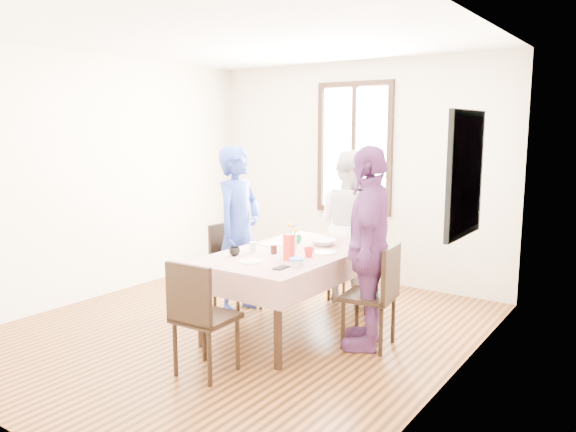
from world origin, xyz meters
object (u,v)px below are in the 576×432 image
at_px(chair_left, 238,268).
at_px(person_right, 368,248).
at_px(dining_table, 291,291).
at_px(chair_far, 350,259).
at_px(chair_near, 206,317).
at_px(chair_right, 369,296).
at_px(person_far, 350,226).
at_px(person_left, 239,230).

xyz_separation_m(chair_left, person_right, (1.55, -0.11, 0.42)).
bearing_deg(dining_table, person_right, 3.94).
relative_size(chair_left, chair_far, 1.00).
xyz_separation_m(chair_far, chair_near, (0.00, -2.32, 0.00)).
distance_m(chair_left, chair_far, 1.27).
height_order(chair_right, person_far, person_far).
xyz_separation_m(chair_right, chair_near, (-0.79, -1.21, 0.00)).
bearing_deg(person_left, person_far, -42.42).
bearing_deg(chair_near, person_far, 87.13).
relative_size(chair_near, person_far, 0.55).
height_order(chair_left, chair_right, same).
relative_size(dining_table, chair_left, 1.85).
distance_m(chair_near, person_right, 1.49).
bearing_deg(person_far, dining_table, 103.32).
bearing_deg(person_left, person_right, -98.38).
distance_m(chair_far, person_right, 1.41).
bearing_deg(person_far, person_right, 138.51).
distance_m(dining_table, chair_left, 0.81).
xyz_separation_m(dining_table, chair_far, (0.00, 1.16, 0.08)).
xyz_separation_m(dining_table, person_left, (-0.77, 0.16, 0.49)).
height_order(chair_near, person_far, person_far).
bearing_deg(chair_near, chair_far, 87.13).
distance_m(chair_right, chair_far, 1.36).
bearing_deg(chair_right, chair_near, 139.99).
height_order(dining_table, person_left, person_left).
relative_size(chair_left, chair_near, 1.00).
bearing_deg(chair_left, chair_right, 91.31).
height_order(person_left, person_right, person_right).
height_order(chair_right, person_left, person_left).
height_order(chair_far, person_right, person_right).
bearing_deg(person_right, chair_left, -115.23).
distance_m(chair_far, chair_near, 2.32).
bearing_deg(person_left, chair_far, -41.83).
xyz_separation_m(chair_right, person_right, (-0.02, 0.00, 0.42)).
bearing_deg(person_far, chair_far, -76.68).
bearing_deg(chair_right, person_right, 82.96).
xyz_separation_m(chair_left, chair_right, (1.57, -0.11, 0.00)).
xyz_separation_m(chair_far, person_far, (0.00, -0.02, 0.38)).
relative_size(chair_far, person_left, 0.53).
relative_size(chair_right, person_left, 0.53).
relative_size(chair_right, person_right, 0.52).
distance_m(dining_table, chair_right, 0.79).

